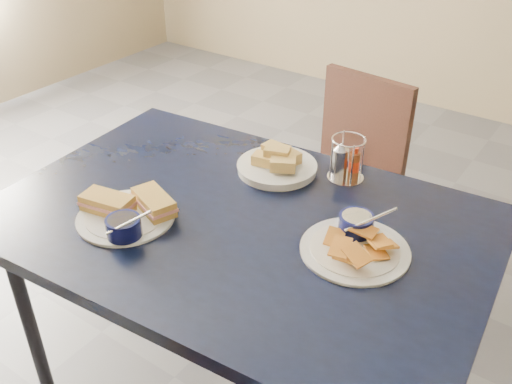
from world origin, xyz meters
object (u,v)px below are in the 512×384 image
Objects in this scene: dining_table at (239,234)px; chair_far at (348,164)px; bread_basket at (277,164)px; sandwich_plate at (128,212)px; condiment_caddy at (345,161)px; plantain_plate at (356,240)px.

dining_table is 0.91m from chair_far.
dining_table is at bearing -79.37° from bread_basket.
sandwich_plate reaches higher than chair_far.
bread_basket is at bearing -156.16° from condiment_caddy.
bread_basket is (0.05, -0.61, 0.30)m from chair_far.
sandwich_plate is at bearing -97.45° from chair_far.
condiment_caddy is at bearing 23.84° from bread_basket.
bread_basket is at bearing -85.63° from chair_far.
condiment_caddy is at bearing 54.90° from sandwich_plate.
sandwich_plate is at bearing -112.46° from bread_basket.
sandwich_plate is 0.48m from bread_basket.
plantain_plate is (0.55, 0.24, -0.01)m from sandwich_plate.
plantain_plate is at bearing -57.55° from condiment_caddy.
bread_basket is at bearing 100.63° from dining_table.
sandwich_plate and plantain_plate have the same top height.
condiment_caddy reaches higher than dining_table.
plantain_plate reaches higher than bread_basket.
dining_table is 5.79× the size of bread_basket.
dining_table is 0.31m from sandwich_plate.
chair_far is at bearing 117.10° from plantain_plate.
plantain_plate reaches higher than dining_table.
chair_far reaches higher than bread_basket.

